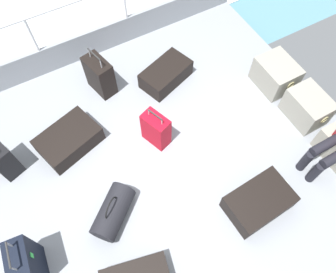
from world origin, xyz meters
name	(u,v)px	position (x,y,z in m)	size (l,w,h in m)	color
ground_plane	(155,164)	(0.00, 0.00, -0.03)	(4.40, 5.20, 0.06)	gray
gunwale_port	(88,44)	(-2.17, 0.00, 0.23)	(0.06, 5.20, 0.45)	gray
railing_port	(79,15)	(-2.17, 0.00, 0.78)	(0.04, 4.20, 1.02)	silver
sea_wake	(65,17)	(-3.60, 0.00, -0.34)	(12.00, 12.00, 0.01)	#598C9E
cargo_crate_0	(276,74)	(-0.30, 2.16, 0.21)	(0.61, 0.47, 0.41)	gray
cargo_crate_1	(307,107)	(0.37, 2.18, 0.21)	(0.61, 0.42, 0.41)	gray
suitcase_0	(156,129)	(-0.30, 0.19, 0.26)	(0.41, 0.31, 0.62)	#B70C1E
suitcase_1	(166,74)	(-1.13, 0.80, 0.13)	(0.64, 0.85, 0.27)	black
suitcase_2	(259,202)	(1.11, 0.82, 0.14)	(0.54, 0.79, 0.27)	black
suitcase_3	(27,263)	(0.49, -1.75, 0.32)	(0.41, 0.26, 0.79)	black
suitcase_4	(69,140)	(-0.80, -0.85, 0.13)	(0.72, 0.89, 0.26)	black
suitcase_6	(1,158)	(-0.87, -1.67, 0.26)	(0.44, 0.36, 0.67)	black
suitcase_7	(100,76)	(-1.46, -0.09, 0.28)	(0.47, 0.33, 0.72)	black
duffel_bag	(113,212)	(0.38, -0.75, 0.16)	(0.64, 0.68, 0.45)	black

